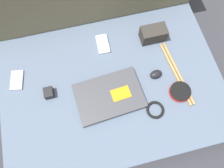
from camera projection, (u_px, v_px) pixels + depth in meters
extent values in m
plane|color=#38383D|center=(112.00, 92.00, 1.18)|extent=(8.00, 8.00, 0.00)
cube|color=slate|center=(112.00, 89.00, 1.13)|extent=(1.10, 0.77, 0.11)
cube|color=#47474C|center=(109.00, 96.00, 1.05)|extent=(0.33, 0.24, 0.03)
cube|color=orange|center=(121.00, 94.00, 1.04)|extent=(0.09, 0.07, 0.00)
ellipsoid|color=black|center=(156.00, 73.00, 1.08)|extent=(0.07, 0.05, 0.03)
cylinder|color=red|center=(180.00, 92.00, 1.06)|extent=(0.10, 0.10, 0.02)
cylinder|color=black|center=(181.00, 91.00, 1.05)|extent=(0.10, 0.10, 0.01)
cube|color=silver|center=(103.00, 44.00, 1.15)|extent=(0.06, 0.11, 0.01)
cube|color=#B7B7BC|center=(17.00, 80.00, 1.08)|extent=(0.08, 0.11, 0.01)
cube|color=#38332D|center=(153.00, 34.00, 1.14)|extent=(0.13, 0.08, 0.08)
cube|color=black|center=(49.00, 93.00, 1.04)|extent=(0.04, 0.05, 0.04)
torus|color=black|center=(155.00, 110.00, 1.03)|extent=(0.09, 0.09, 0.01)
cylinder|color=tan|center=(175.00, 73.00, 1.09)|extent=(0.05, 0.35, 0.01)
cylinder|color=tan|center=(178.00, 72.00, 1.10)|extent=(0.05, 0.35, 0.01)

